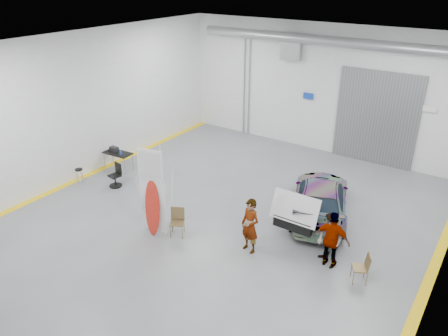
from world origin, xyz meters
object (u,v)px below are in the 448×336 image
Objects in this scene: office_chair at (116,176)px; surfboard_display at (151,199)px; work_table at (117,152)px; person_c at (332,240)px; folding_chair_far at (359,273)px; person_a at (250,226)px; sedan_car at (320,198)px; folding_chair_near at (177,227)px; shop_stool at (80,176)px; person_b at (330,240)px.

surfboard_display is at bearing -15.22° from office_chair.
surfboard_display is 2.45× the size of work_table.
person_c reaches higher than folding_chair_far.
person_a is 3.37m from surfboard_display.
folding_chair_near is (-3.37, -3.97, -0.38)m from sedan_car.
person_a is 1.90× the size of folding_chair_near.
person_b is at bearing 3.30° from shop_stool.
folding_chair_near is at bearing -24.80° from work_table.
work_table is (-8.02, 1.95, -0.10)m from person_a.
person_a reaches higher than office_chair.
work_table is (-4.83, 2.95, -0.51)m from surfboard_display.
person_a is 8.26m from work_table.
person_b is 9.20m from office_chair.
folding_chair_near is 6.17m from work_table.
shop_stool is at bearing -142.70° from person_b.
shop_stool is (-9.23, -3.25, -0.36)m from sedan_car.
sedan_car is 2.66× the size of person_b.
person_b is 2.74× the size of shop_stool.
work_table is at bearing 136.39° from surfboard_display.
work_table is (0.28, 1.86, 0.49)m from shop_stool.
folding_chair_far is (5.80, 1.11, -0.02)m from folding_chair_near.
person_b reaches higher than folding_chair_near.
person_c reaches higher than shop_stool.
folding_chair_near is 0.72× the size of work_table.
person_a is at bearing -0.62° from shop_stool.
person_a reaches higher than sedan_car.
person_c is at bearing 98.84° from sedan_car.
office_chair is at bearing 132.61° from folding_chair_near.
person_b reaches higher than work_table.
sedan_car is at bearing 28.82° from office_chair.
sedan_car is 4.87× the size of folding_chair_near.
work_table is at bearing -9.44° from person_c.
sedan_car reaches higher than work_table.
person_a is 1.37× the size of work_table.
surfboard_display is 3.40× the size of folding_chair_near.
shop_stool is (-11.66, -0.39, 0.04)m from folding_chair_far.
folding_chair_far is at bearing 21.86° from person_b.
sedan_car is 4.81× the size of office_chair.
office_chair is (1.17, -1.19, -0.38)m from work_table.
sedan_car is 7.29× the size of shop_stool.
sedan_car is 3.03m from person_c.
folding_chair_far is (0.97, -0.22, -0.63)m from person_c.
folding_chair_near is 4.63m from office_chair.
person_b is at bearing -6.89° from work_table.
person_a is 8.32m from shop_stool.
surfboard_display is at bearing -149.42° from person_a.
folding_chair_far is 0.93× the size of office_chair.
sedan_car is 3.52× the size of work_table.
person_b is 0.96× the size of person_c.
person_a reaches higher than person_b.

